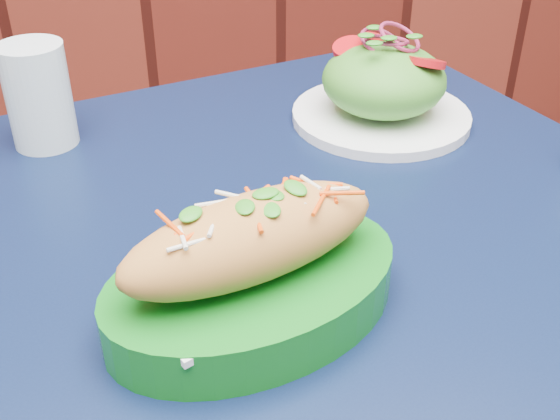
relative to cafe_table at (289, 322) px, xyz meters
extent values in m
cube|color=black|center=(0.00, 0.00, 0.07)|extent=(1.00, 1.00, 0.03)
cylinder|color=black|center=(0.22, 0.41, -0.30)|extent=(0.04, 0.04, 0.72)
cube|color=white|center=(-0.04, -0.08, 0.12)|extent=(0.20, 0.17, 0.01)
ellipsoid|color=#D48A43|center=(-0.04, -0.08, 0.16)|extent=(0.22, 0.14, 0.06)
cylinder|color=white|center=(0.15, 0.23, 0.09)|extent=(0.21, 0.21, 0.01)
ellipsoid|color=#4C992D|center=(0.15, 0.23, 0.14)|extent=(0.14, 0.14, 0.08)
cylinder|color=#B90D14|center=(0.19, 0.21, 0.17)|extent=(0.04, 0.04, 0.01)
cylinder|color=#B90D14|center=(0.12, 0.26, 0.17)|extent=(0.04, 0.04, 0.01)
cylinder|color=#B90D14|center=(0.15, 0.28, 0.17)|extent=(0.04, 0.04, 0.01)
torus|color=#95204A|center=(0.15, 0.23, 0.18)|extent=(0.05, 0.05, 0.00)
torus|color=#95204A|center=(0.15, 0.23, 0.19)|extent=(0.05, 0.05, 0.00)
torus|color=#95204A|center=(0.15, 0.23, 0.19)|extent=(0.05, 0.05, 0.00)
cylinder|color=silver|center=(-0.23, 0.25, 0.14)|extent=(0.07, 0.07, 0.11)
camera|label=1|loc=(-0.10, -0.49, 0.45)|focal=45.00mm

